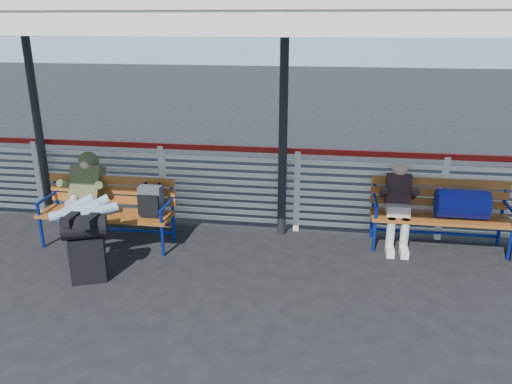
% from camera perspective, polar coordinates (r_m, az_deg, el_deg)
% --- Properties ---
extents(ground, '(60.00, 60.00, 0.00)m').
position_cam_1_polar(ground, '(6.19, -16.00, -9.96)').
color(ground, black).
rests_on(ground, ground).
extents(fence, '(12.08, 0.08, 1.24)m').
position_cam_1_polar(fence, '(7.55, -10.60, 1.24)').
color(fence, silver).
rests_on(fence, ground).
extents(canopy, '(12.60, 3.60, 3.16)m').
position_cam_1_polar(canopy, '(6.25, -15.23, 19.48)').
color(canopy, silver).
rests_on(canopy, ground).
extents(luggage_stack, '(0.56, 0.44, 0.82)m').
position_cam_1_polar(luggage_stack, '(6.15, -18.81, -5.82)').
color(luggage_stack, black).
rests_on(luggage_stack, ground).
extents(bench_left, '(1.80, 0.56, 0.92)m').
position_cam_1_polar(bench_left, '(6.97, -15.38, -1.33)').
color(bench_left, '#96461D').
rests_on(bench_left, ground).
extents(bench_right, '(1.80, 0.56, 0.92)m').
position_cam_1_polar(bench_right, '(7.06, 21.51, -1.49)').
color(bench_right, '#96461D').
rests_on(bench_right, ground).
extents(traveler_man, '(0.94, 1.64, 0.77)m').
position_cam_1_polar(traveler_man, '(6.77, -19.04, -1.22)').
color(traveler_man, '#89A1B8').
rests_on(traveler_man, ground).
extents(companion_person, '(0.32, 0.66, 1.15)m').
position_cam_1_polar(companion_person, '(6.91, 15.94, -1.43)').
color(companion_person, '#B7AFA6').
rests_on(companion_person, ground).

